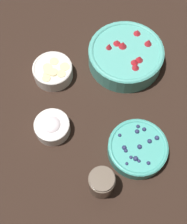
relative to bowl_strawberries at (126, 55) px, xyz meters
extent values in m
plane|color=black|center=(0.19, -0.10, -0.04)|extent=(4.00, 4.00, 0.00)
cylinder|color=#56B7A8|center=(0.00, 0.00, -0.01)|extent=(0.26, 0.26, 0.07)
torus|color=#56B7A8|center=(0.00, 0.00, 0.02)|extent=(0.26, 0.26, 0.02)
cylinder|color=red|center=(0.00, 0.00, 0.01)|extent=(0.21, 0.21, 0.02)
cone|color=red|center=(-0.02, 0.08, 0.03)|extent=(0.03, 0.03, 0.03)
cone|color=red|center=(0.05, 0.02, 0.03)|extent=(0.04, 0.04, 0.02)
cone|color=red|center=(-0.03, -0.03, 0.03)|extent=(0.05, 0.05, 0.02)
cone|color=red|center=(0.04, 0.04, 0.03)|extent=(0.04, 0.04, 0.03)
cone|color=red|center=(-0.02, -0.06, 0.03)|extent=(0.03, 0.03, 0.03)
cone|color=red|center=(-0.02, -0.01, 0.03)|extent=(0.05, 0.05, 0.03)
cone|color=red|center=(0.07, 0.02, 0.03)|extent=(0.04, 0.04, 0.02)
cone|color=red|center=(-0.07, 0.05, 0.03)|extent=(0.04, 0.04, 0.02)
cylinder|color=#47AD9E|center=(0.34, -0.02, -0.02)|extent=(0.18, 0.18, 0.05)
torus|color=#47AD9E|center=(0.34, -0.02, 0.00)|extent=(0.18, 0.18, 0.01)
cylinder|color=navy|center=(0.34, -0.02, -0.01)|extent=(0.15, 0.15, 0.01)
sphere|color=navy|center=(0.29, -0.01, 0.00)|extent=(0.01, 0.01, 0.01)
sphere|color=navy|center=(0.32, 0.02, 0.00)|extent=(0.01, 0.01, 0.01)
sphere|color=navy|center=(0.34, -0.01, 0.00)|extent=(0.02, 0.02, 0.02)
sphere|color=navy|center=(0.38, -0.06, 0.00)|extent=(0.01, 0.01, 0.01)
sphere|color=navy|center=(0.35, -0.06, 0.00)|extent=(0.01, 0.01, 0.01)
sphere|color=navy|center=(0.28, 0.01, 0.00)|extent=(0.01, 0.01, 0.01)
sphere|color=navy|center=(0.37, -0.03, 0.00)|extent=(0.02, 0.02, 0.02)
sphere|color=navy|center=(0.37, -0.05, 0.00)|extent=(0.01, 0.01, 0.01)
sphere|color=navy|center=(0.38, -0.02, 0.00)|extent=(0.01, 0.01, 0.01)
sphere|color=navy|center=(0.32, 0.04, 0.00)|extent=(0.01, 0.01, 0.01)
sphere|color=navy|center=(0.39, 0.00, 0.00)|extent=(0.01, 0.01, 0.01)
sphere|color=navy|center=(0.27, -0.01, 0.00)|extent=(0.01, 0.01, 0.01)
sphere|color=navy|center=(0.34, -0.06, 0.00)|extent=(0.01, 0.01, 0.01)
sphere|color=navy|center=(0.29, -0.07, 0.00)|extent=(0.01, 0.01, 0.01)
cylinder|color=white|center=(0.03, -0.26, -0.02)|extent=(0.13, 0.13, 0.05)
torus|color=white|center=(0.03, -0.26, 0.01)|extent=(0.13, 0.13, 0.01)
cylinder|color=beige|center=(0.03, -0.26, 0.00)|extent=(0.11, 0.11, 0.02)
cylinder|color=beige|center=(0.04, -0.27, 0.01)|extent=(0.03, 0.03, 0.01)
cylinder|color=beige|center=(0.03, -0.27, 0.01)|extent=(0.03, 0.03, 0.01)
cylinder|color=beige|center=(0.05, -0.25, 0.01)|extent=(0.03, 0.03, 0.00)
cylinder|color=beige|center=(0.05, -0.26, 0.01)|extent=(0.03, 0.03, 0.01)
cylinder|color=beige|center=(0.05, -0.28, 0.01)|extent=(0.03, 0.03, 0.01)
cylinder|color=beige|center=(0.00, -0.25, 0.01)|extent=(0.03, 0.03, 0.00)
cylinder|color=beige|center=(0.03, -0.22, 0.01)|extent=(0.03, 0.03, 0.00)
cylinder|color=beige|center=(0.07, -0.28, 0.01)|extent=(0.03, 0.03, 0.00)
cylinder|color=beige|center=(0.06, -0.23, 0.01)|extent=(0.03, 0.03, 0.01)
cylinder|color=white|center=(0.23, -0.27, -0.02)|extent=(0.11, 0.11, 0.05)
torus|color=white|center=(0.23, -0.27, 0.00)|extent=(0.11, 0.11, 0.01)
cylinder|color=white|center=(0.23, -0.27, 0.00)|extent=(0.09, 0.09, 0.01)
ellipsoid|color=white|center=(0.23, -0.27, 0.00)|extent=(0.06, 0.06, 0.03)
cylinder|color=brown|center=(0.43, -0.14, 0.00)|extent=(0.08, 0.08, 0.09)
cylinder|color=#3D2316|center=(0.43, -0.14, -0.01)|extent=(0.06, 0.06, 0.07)
cylinder|color=brown|center=(0.43, -0.14, 0.05)|extent=(0.07, 0.07, 0.01)
camera|label=1|loc=(0.63, -0.19, 0.89)|focal=50.00mm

